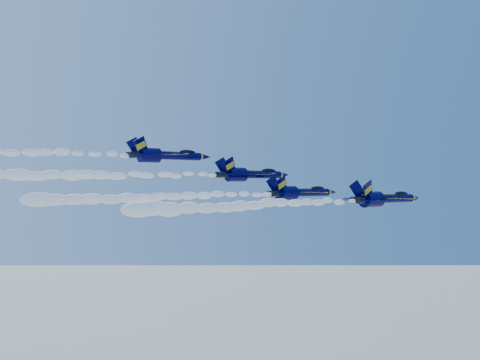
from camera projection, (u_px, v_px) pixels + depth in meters
jet_lead at (385, 198)px, 91.77m from camera, size 17.63×14.47×6.55m
smoke_trail_jet_lead at (258, 205)px, 74.90m from camera, size 41.01×1.96×1.77m
jet_second at (301, 192)px, 96.12m from camera, size 16.58×13.60×6.16m
smoke_trail_jet_second at (165, 197)px, 79.52m from camera, size 41.01×1.85×1.66m
jet_third at (251, 174)px, 98.21m from camera, size 16.82×13.80×6.25m
smoke_trail_jet_third at (108, 175)px, 81.55m from camera, size 41.01×1.87×1.69m
jet_fourth at (166, 155)px, 95.31m from camera, size 17.00×13.94×6.32m
smoke_trail_jet_fourth at (0, 152)px, 78.61m from camera, size 41.01×1.89×1.70m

